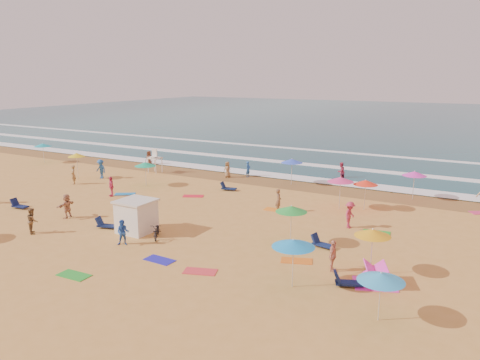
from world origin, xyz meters
The scene contains 12 objects.
ground centered at (0.00, 0.00, 0.00)m, with size 220.00×220.00×0.00m, color gold.
ocean centered at (0.00, 84.00, 0.00)m, with size 220.00×140.00×0.18m, color #0C4756.
wet_sand centered at (0.00, 12.50, 0.01)m, with size 220.00×220.00×0.00m, color olive.
surf_foam centered at (0.00, 21.32, 0.10)m, with size 200.00×18.70×0.05m.
cabana centered at (-2.79, -4.71, 1.00)m, with size 2.00×2.00×2.00m, color white.
cabana_roof centered at (-2.79, -4.71, 2.06)m, with size 2.20×2.20×0.12m, color silver.
bicycle centered at (-0.89, -5.01, 0.49)m, with size 0.65×1.85×0.97m, color black.
lifeguard_stand centered at (-13.79, 10.45, 1.05)m, with size 1.20×1.20×2.10m, color white, non-canonical shape.
beach_umbrellas centered at (0.63, 0.64, 2.16)m, with size 58.08×29.05×0.79m.
loungers centered at (4.58, -2.15, 0.17)m, with size 41.93×20.57×0.34m.
towels centered at (0.55, -1.74, 0.01)m, with size 40.58×23.75×0.03m.
beachgoers centered at (-1.56, 4.30, 0.84)m, with size 38.65×26.49×2.12m.
Camera 1 is at (17.15, -26.45, 9.92)m, focal length 35.00 mm.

